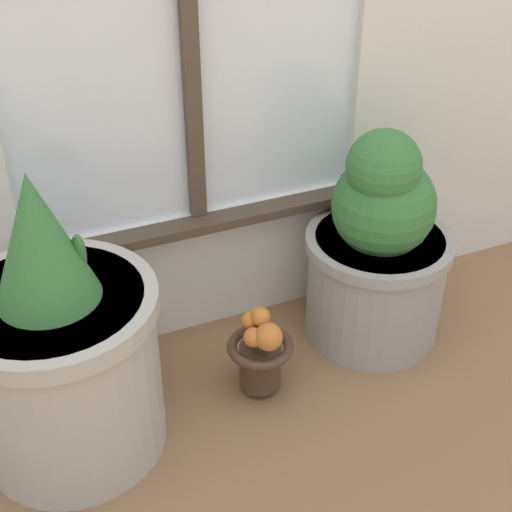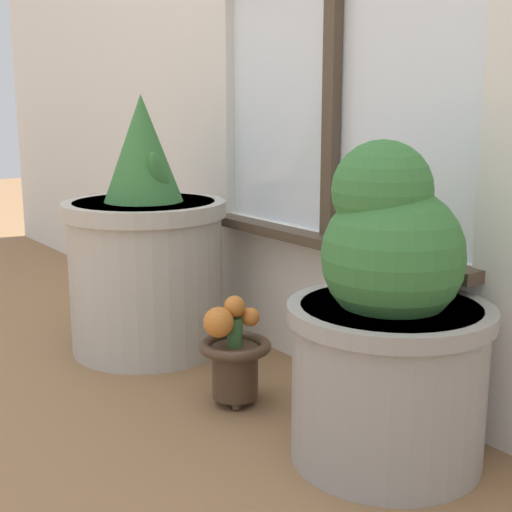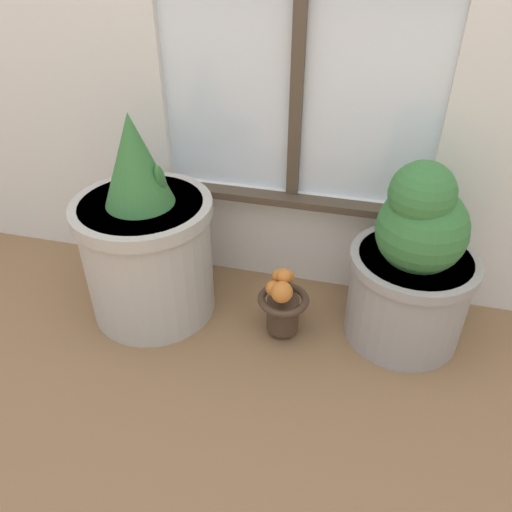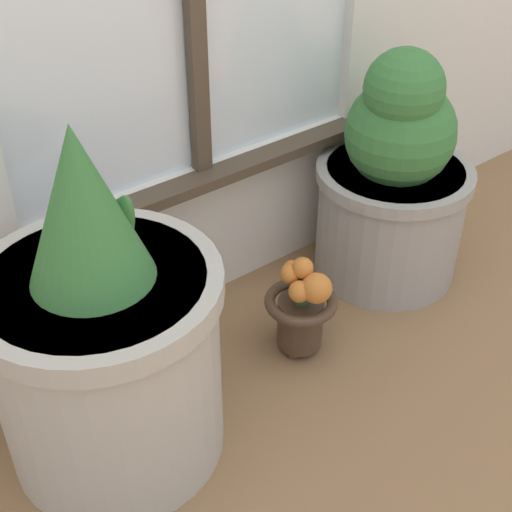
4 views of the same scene
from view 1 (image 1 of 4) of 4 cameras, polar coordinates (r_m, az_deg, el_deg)
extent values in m
plane|color=olive|center=(1.52, 4.43, -19.38)|extent=(10.00, 10.00, 0.00)
cube|color=silver|center=(1.84, -4.53, -0.89)|extent=(0.83, 0.05, 0.33)
cube|color=#4C3D2D|center=(1.72, -4.26, 2.54)|extent=(0.89, 0.06, 0.02)
cylinder|color=#B7B2A8|center=(1.54, -15.01, -8.96)|extent=(0.39, 0.39, 0.39)
cylinder|color=#B7B2A8|center=(1.43, -16.03, -3.78)|extent=(0.41, 0.41, 0.04)
cylinder|color=#38281E|center=(1.42, -16.12, -3.32)|extent=(0.36, 0.36, 0.01)
cone|color=#387538|center=(1.35, -17.03, 1.35)|extent=(0.20, 0.20, 0.27)
ellipsoid|color=#387538|center=(1.40, -14.04, -0.12)|extent=(0.04, 0.09, 0.14)
cylinder|color=#9E9993|center=(1.83, 9.46, -2.27)|extent=(0.34, 0.34, 0.29)
cylinder|color=#9E9993|center=(1.76, 9.85, 1.13)|extent=(0.36, 0.36, 0.03)
cylinder|color=#38281E|center=(1.76, 9.88, 1.39)|extent=(0.32, 0.32, 0.01)
sphere|color=#387538|center=(1.71, 10.18, 3.98)|extent=(0.25, 0.25, 0.25)
sphere|color=#387538|center=(1.64, 10.19, 7.05)|extent=(0.17, 0.17, 0.17)
ellipsoid|color=#387538|center=(1.75, 8.05, 4.43)|extent=(0.14, 0.09, 0.14)
sphere|color=#473323|center=(1.75, -0.15, -9.48)|extent=(0.02, 0.02, 0.02)
sphere|color=#473323|center=(1.71, -0.41, -10.91)|extent=(0.02, 0.02, 0.02)
sphere|color=#473323|center=(1.73, 1.53, -10.34)|extent=(0.02, 0.02, 0.02)
cylinder|color=#473323|center=(1.68, 0.33, -8.68)|extent=(0.10, 0.10, 0.11)
torus|color=#473323|center=(1.65, 0.34, -7.25)|extent=(0.15, 0.15, 0.02)
cylinder|color=#386633|center=(1.63, 0.34, -6.43)|extent=(0.03, 0.03, 0.06)
sphere|color=orange|center=(1.59, 0.35, -4.87)|extent=(0.04, 0.04, 0.04)
sphere|color=orange|center=(1.64, -0.02, -4.87)|extent=(0.04, 0.04, 0.04)
sphere|color=orange|center=(1.61, -0.50, -5.15)|extent=(0.04, 0.04, 0.04)
sphere|color=orange|center=(1.59, -0.22, -6.52)|extent=(0.05, 0.05, 0.05)
sphere|color=orange|center=(1.58, 1.02, -6.49)|extent=(0.06, 0.06, 0.06)
camera|label=2|loc=(1.81, 51.46, 1.74)|focal=50.00mm
camera|label=3|loc=(0.71, 64.53, 4.12)|focal=35.00mm
camera|label=4|loc=(0.43, -61.34, -3.51)|focal=50.00mm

